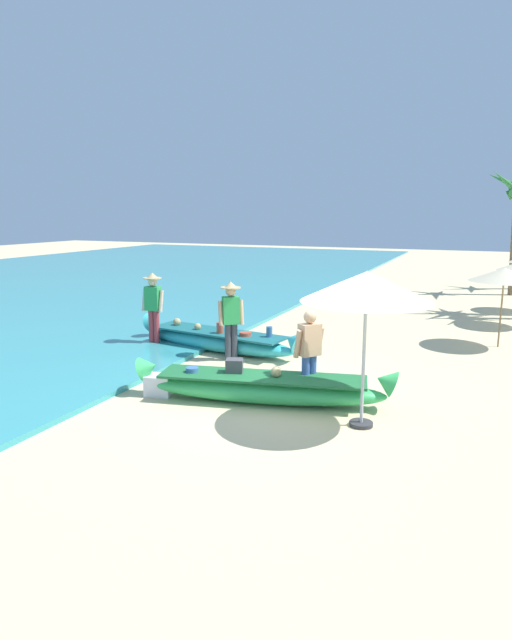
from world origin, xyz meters
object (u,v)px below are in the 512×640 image
object	(u,v)px
person_vendor_assistant	(153,304)
patio_umbrella_large	(367,287)
boat_cyan_midground	(218,340)
person_vendor_hatted	(231,315)
person_tourist_customer	(309,350)
cooler_box	(159,385)
boat_green_foreground	(262,387)

from	to	relation	value
person_vendor_assistant	patio_umbrella_large	bearing A→B (deg)	-27.26
boat_cyan_midground	person_vendor_hatted	bearing A→B (deg)	-43.19
person_vendor_hatted	person_tourist_customer	bearing A→B (deg)	-36.80
boat_cyan_midground	person_tourist_customer	bearing A→B (deg)	-38.29
person_tourist_customer	patio_umbrella_large	distance (m)	1.83
boat_cyan_midground	patio_umbrella_large	distance (m)	5.47
person_vendor_hatted	cooler_box	xyz separation A→B (m)	(-0.17, -2.56, -0.82)
cooler_box	person_tourist_customer	bearing A→B (deg)	6.43
person_tourist_customer	person_vendor_assistant	bearing A→B (deg)	154.89
person_tourist_customer	person_vendor_assistant	xyz separation A→B (m)	(-4.60, 2.16, 0.15)
boat_green_foreground	boat_cyan_midground	world-z (taller)	boat_cyan_midground
person_vendor_hatted	patio_umbrella_large	world-z (taller)	patio_umbrella_large
cooler_box	boat_green_foreground	bearing A→B (deg)	0.64
patio_umbrella_large	person_tourist_customer	bearing A→B (deg)	144.54
boat_green_foreground	person_vendor_hatted	bearing A→B (deg)	126.97
boat_green_foreground	cooler_box	xyz separation A→B (m)	(-1.81, -0.39, -0.08)
boat_green_foreground	person_tourist_customer	bearing A→B (deg)	30.97
person_vendor_hatted	person_vendor_assistant	bearing A→B (deg)	169.78
boat_green_foreground	person_vendor_assistant	world-z (taller)	person_vendor_assistant
boat_cyan_midground	patio_umbrella_large	world-z (taller)	patio_umbrella_large
boat_cyan_midground	person_vendor_hatted	world-z (taller)	person_vendor_hatted
person_tourist_customer	patio_umbrella_large	xyz separation A→B (m)	(1.09, -0.78, 1.24)
boat_green_foreground	patio_umbrella_large	size ratio (longest dim) A/B	1.89
person_tourist_customer	boat_cyan_midground	bearing A→B (deg)	141.71
boat_cyan_midground	person_tourist_customer	distance (m)	3.86
person_tourist_customer	cooler_box	distance (m)	2.73
boat_cyan_midground	cooler_box	distance (m)	3.20
person_tourist_customer	cooler_box	bearing A→B (deg)	-162.17
cooler_box	boat_cyan_midground	bearing A→B (deg)	87.15
person_vendor_assistant	patio_umbrella_large	size ratio (longest dim) A/B	0.75
boat_cyan_midground	person_vendor_assistant	xyz separation A→B (m)	(-1.62, -0.20, 0.77)
boat_cyan_midground	cooler_box	bearing A→B (deg)	-81.46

